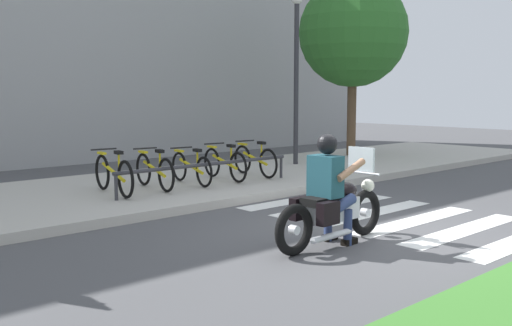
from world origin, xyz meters
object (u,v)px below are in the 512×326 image
at_px(tree_near_rack, 353,33).
at_px(bicycle_3, 224,163).
at_px(bicycle_4, 255,160).
at_px(bicycle_0, 113,174).
at_px(bicycle_2, 191,168).
at_px(street_lamp, 296,64).
at_px(rider, 329,182).
at_px(bicycle_1, 154,171).
at_px(motorcycle, 333,209).
at_px(bike_rack, 208,166).

bearing_deg(tree_near_rack, bicycle_3, -167.19).
bearing_deg(bicycle_4, bicycle_3, 179.97).
bearing_deg(bicycle_0, bicycle_4, 0.00).
bearing_deg(bicycle_4, bicycle_0, -180.00).
height_order(bicycle_2, bicycle_4, bicycle_4).
bearing_deg(bicycle_0, street_lamp, 9.28).
distance_m(bicycle_0, bicycle_4, 3.37).
bearing_deg(rider, tree_near_rack, 36.98).
relative_size(rider, bicycle_2, 0.90).
xyz_separation_m(bicycle_0, bicycle_1, (0.84, 0.00, -0.01)).
distance_m(rider, bicycle_1, 4.49).
xyz_separation_m(rider, street_lamp, (4.96, 5.38, 1.82)).
height_order(motorcycle, bicycle_4, motorcycle).
height_order(bicycle_3, street_lamp, street_lamp).
height_order(bike_rack, tree_near_rack, tree_near_rack).
distance_m(motorcycle, tree_near_rack, 10.06).
bearing_deg(bike_rack, bicycle_4, 18.19).
height_order(motorcycle, tree_near_rack, tree_near_rack).
relative_size(motorcycle, bicycle_0, 1.20).
relative_size(motorcycle, tree_near_rack, 0.40).
xyz_separation_m(bicycle_0, bike_rack, (1.68, -0.55, 0.06)).
height_order(bicycle_2, bicycle_3, bicycle_3).
bearing_deg(bicycle_4, bike_rack, -161.81).
xyz_separation_m(motorcycle, bike_rack, (0.99, 3.92, 0.11)).
height_order(bicycle_4, bike_rack, bicycle_4).
xyz_separation_m(bicycle_3, bicycle_4, (0.84, -0.00, 0.00)).
height_order(rider, bike_rack, rider).
height_order(bicycle_4, street_lamp, street_lamp).
bearing_deg(bike_rack, bicycle_3, 33.33).
distance_m(bike_rack, street_lamp, 4.65).
relative_size(bicycle_2, bicycle_3, 0.98).
height_order(bicycle_0, bicycle_1, bicycle_0).
height_order(bicycle_1, street_lamp, street_lamp).
height_order(bicycle_1, tree_near_rack, tree_near_rack).
bearing_deg(bicycle_4, rider, -121.64).
xyz_separation_m(bicycle_1, bicycle_4, (2.53, -0.00, 0.00)).
bearing_deg(bicycle_3, street_lamp, 16.62).
distance_m(bicycle_1, bicycle_2, 0.84).
xyz_separation_m(motorcycle, bicycle_0, (-0.69, 4.47, 0.05)).
bearing_deg(motorcycle, bicycle_0, 98.82).
height_order(motorcycle, bicycle_1, motorcycle).
bearing_deg(tree_near_rack, bike_rack, -164.24).
bearing_deg(bike_rack, street_lamp, 20.62).
bearing_deg(bicycle_3, bicycle_0, -179.99).
distance_m(rider, bike_rack, 4.07).
height_order(bicycle_1, bicycle_3, bicycle_1).
distance_m(bicycle_0, bike_rack, 1.77).
height_order(motorcycle, bicycle_0, motorcycle).
bearing_deg(rider, bicycle_0, 97.85).
distance_m(bicycle_2, street_lamp, 4.55).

